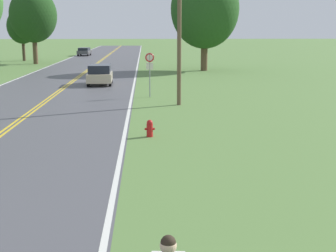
{
  "coord_description": "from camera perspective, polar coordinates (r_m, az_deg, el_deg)",
  "views": [
    {
      "loc": [
        6.05,
        -2.83,
        4.34
      ],
      "look_at": [
        6.82,
        12.78,
        1.07
      ],
      "focal_mm": 50.0,
      "sensor_mm": 36.0,
      "label": 1
    }
  ],
  "objects": [
    {
      "name": "utility_pole_midground",
      "position": [
        26.77,
        1.39,
        12.75
      ],
      "size": [
        1.8,
        0.24,
        9.25
      ],
      "color": "brown",
      "rests_on": "ground"
    },
    {
      "name": "traffic_sign",
      "position": [
        30.03,
        -2.25,
        7.6
      ],
      "size": [
        0.6,
        0.1,
        2.83
      ],
      "color": "gray",
      "rests_on": "ground"
    },
    {
      "name": "car_dark_grey_hatchback_receding",
      "position": [
        78.04,
        -10.18,
        8.96
      ],
      "size": [
        1.98,
        3.82,
        1.29
      ],
      "rotation": [
        0.0,
        0.0,
        1.52
      ],
      "color": "black",
      "rests_on": "ground"
    },
    {
      "name": "tree_behind_sign",
      "position": [
        67.52,
        -17.35,
        11.51
      ],
      "size": [
        4.06,
        4.06,
        6.97
      ],
      "color": "#473828",
      "rests_on": "ground"
    },
    {
      "name": "tree_left_verge",
      "position": [
        61.07,
        -16.11,
        12.81
      ],
      "size": [
        5.73,
        5.73,
        9.21
      ],
      "color": "brown",
      "rests_on": "ground"
    },
    {
      "name": "tree_far_back",
      "position": [
        49.51,
        4.52,
        14.02
      ],
      "size": [
        7.01,
        7.01,
        10.33
      ],
      "color": "brown",
      "rests_on": "ground"
    },
    {
      "name": "fire_hydrant",
      "position": [
        19.06,
        -2.25,
        -0.26
      ],
      "size": [
        0.42,
        0.26,
        0.7
      ],
      "color": "red",
      "rests_on": "ground"
    },
    {
      "name": "car_champagne_hatchback_mid_far",
      "position": [
        37.16,
        -8.31,
        6.26
      ],
      "size": [
        1.97,
        3.59,
        1.57
      ],
      "rotation": [
        0.0,
        0.0,
        -1.54
      ],
      "color": "black",
      "rests_on": "ground"
    }
  ]
}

